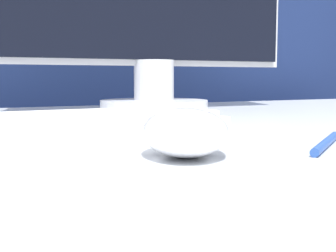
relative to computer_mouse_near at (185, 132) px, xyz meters
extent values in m
ellipsoid|color=white|center=(0.00, 0.00, 0.00)|extent=(0.11, 0.13, 0.04)
cube|color=white|center=(-0.05, 0.21, -0.01)|extent=(0.40, 0.15, 0.02)
cube|color=silver|center=(-0.05, 0.21, 0.00)|extent=(0.38, 0.14, 0.01)
cylinder|color=silver|center=(0.22, 0.53, -0.01)|extent=(0.22, 0.22, 0.02)
cylinder|color=silver|center=(0.22, 0.53, 0.04)|extent=(0.08, 0.08, 0.08)
cylinder|color=#284C9E|center=(0.14, -0.02, -0.02)|extent=(0.11, 0.09, 0.01)
camera|label=1|loc=(-0.19, -0.34, 0.05)|focal=50.00mm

